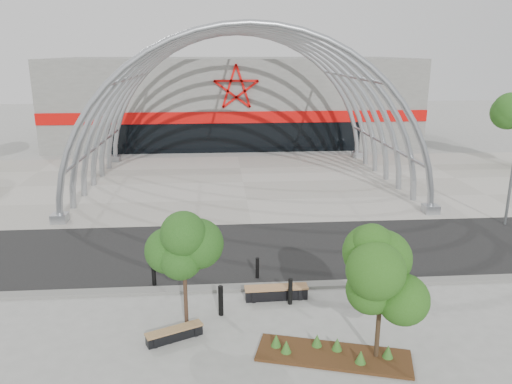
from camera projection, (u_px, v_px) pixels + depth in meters
The scene contains 17 objects.
ground at pixel (264, 285), 19.21m from camera, with size 140.00×140.00×0.00m, color gray.
road at pixel (257, 250), 22.56m from camera, with size 140.00×7.00×0.02m, color black.
forecourt at pixel (243, 182), 34.07m from camera, with size 60.00×17.00×0.04m, color #A29D93.
kerb at pixel (265, 287), 18.95m from camera, with size 60.00×0.50×0.12m, color slate.
arena_building at pixel (233, 99), 50.19m from camera, with size 34.00×15.24×8.00m.
vault_canopy at pixel (243, 182), 34.07m from camera, with size 20.80×15.80×20.36m.
planting_bed at pixel (331, 353), 14.72m from camera, with size 4.70×2.57×0.48m.
signal_pole at pixel (512, 174), 25.13m from camera, with size 0.41×0.71×5.19m.
street_tree_0 at pixel (183, 245), 15.50m from camera, with size 1.76×1.76×4.02m.
street_tree_1 at pixel (382, 269), 13.85m from camera, with size 1.69×1.69×4.00m.
bench_0 at pixel (174, 334), 15.55m from camera, with size 1.82×1.11×0.38m.
bench_1 at pixel (276, 293), 18.10m from camera, with size 2.32×0.58×0.48m.
bollard_0 at pixel (154, 273), 19.06m from camera, with size 0.16×0.16×1.00m, color black.
bollard_1 at pixel (257, 268), 19.68m from camera, with size 0.14×0.14×0.87m, color black.
bollard_2 at pixel (221, 301), 16.91m from camera, with size 0.17×0.17×1.08m, color black.
bollard_3 at pixel (290, 291), 17.66m from camera, with size 0.16×0.16×0.98m, color black.
bollard_4 at pixel (406, 286), 17.92m from camera, with size 0.18×0.18×1.11m, color black.
Camera 1 is at (-1.66, -17.41, 8.72)m, focal length 35.00 mm.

